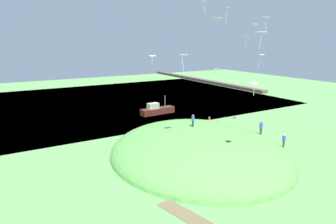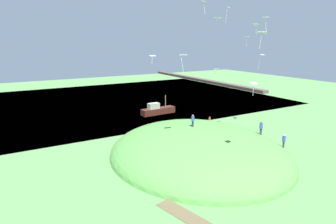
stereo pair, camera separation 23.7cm
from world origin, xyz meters
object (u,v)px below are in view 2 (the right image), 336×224
kite_2 (218,18)px  kite_10 (153,56)px  kite_8 (266,18)px  kite_9 (262,33)px  kite_0 (256,25)px  person_walking_path (210,121)px  boat_on_lake (157,110)px  kite_3 (183,56)px  kite_11 (204,2)px  kite_6 (228,9)px  kite_7 (262,56)px  kite_4 (216,70)px  person_watching_kites (261,126)px  person_on_hilltop (284,139)px  person_with_child (193,119)px  kite_1 (247,37)px  kite_5 (254,84)px

kite_2 → kite_10: bearing=-100.5°
kite_8 → kite_9: size_ratio=0.96×
kite_0 → kite_9: kite_0 is taller
person_walking_path → boat_on_lake: bearing=-120.5°
kite_8 → kite_3: bearing=-91.4°
kite_8 → boat_on_lake: bearing=-176.1°
kite_0 → kite_8: (4.55, -3.22, 0.48)m
kite_0 → kite_11: (1.11, -9.90, 2.23)m
kite_3 → person_walking_path: bearing=130.9°
kite_2 → kite_6: kite_6 is taller
kite_2 → kite_9: kite_2 is taller
boat_on_lake → kite_7: 22.65m
kite_0 → kite_4: bearing=-122.9°
boat_on_lake → kite_2: (16.73, 0.82, 16.57)m
boat_on_lake → kite_11: bearing=72.9°
boat_on_lake → person_watching_kites: 25.12m
kite_6 → person_walking_path: bearing=-173.2°
person_on_hilltop → kite_3: kite_3 is taller
person_with_child → kite_2: kite_2 is taller
kite_7 → person_on_hilltop: bearing=-33.2°
boat_on_lake → kite_1: kite_1 is taller
person_walking_path → kite_2: bearing=21.3°
kite_7 → kite_9: (7.61, -8.74, 3.21)m
kite_3 → kite_11: kite_11 is taller
boat_on_lake → kite_6: kite_6 is taller
person_with_child → kite_9: 13.32m
kite_1 → kite_2: bearing=-70.0°
kite_3 → kite_2: bearing=125.2°
kite_4 → kite_8: (7.42, 1.20, 6.61)m
kite_9 → kite_3: bearing=-92.6°
person_watching_kites → kite_11: size_ratio=1.23×
kite_4 → kite_6: 8.76m
person_with_child → person_walking_path: size_ratio=0.87×
person_watching_kites → kite_0: kite_0 is taller
person_watching_kites → kite_7: (-7.76, 7.77, 8.50)m
person_walking_path → person_on_hilltop: size_ratio=1.06×
kite_0 → kite_8: bearing=-35.3°
kite_3 → kite_11: bearing=123.4°
person_with_child → kite_1: bearing=83.0°
kite_0 → kite_5: bearing=-45.8°
person_on_hilltop → kite_9: (-3.28, -1.61, 12.64)m
kite_5 → kite_4: bearing=154.0°
person_on_hilltop → kite_9: bearing=174.5°
person_with_child → kite_11: size_ratio=1.11×
kite_2 → kite_3: 13.86m
person_on_hilltop → kite_11: (-6.94, -7.60, 16.06)m
kite_2 → kite_5: 17.17m
kite_11 → kite_4: bearing=125.9°
kite_8 → kite_5: bearing=-51.6°
boat_on_lake → kite_6: size_ratio=3.31×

